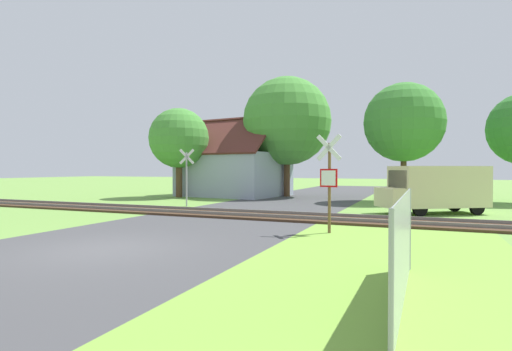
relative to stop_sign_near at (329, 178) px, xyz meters
The scene contains 12 objects.
ground_plane 7.19m from the stop_sign_near, 134.40° to the right, with size 160.00×160.00×0.00m, color #6B9942.
road_asphalt 5.99m from the stop_sign_near, 148.59° to the right, with size 7.90×80.00×0.01m, color #424244.
grass_verge 7.50m from the stop_sign_near, 73.41° to the right, with size 6.00×20.00×0.01m, color #75A83B.
rail_track 6.12m from the stop_sign_near, 146.18° to the left, with size 60.00×2.60×0.22m.
stop_sign_near is the anchor object (origin of this frame).
crossing_sign_far 11.29m from the stop_sign_near, 146.56° to the left, with size 0.85×0.28×3.24m.
house 18.84m from the stop_sign_near, 125.12° to the left, with size 8.49×7.64×6.14m.
tree_center 17.88m from the stop_sign_near, 112.72° to the left, with size 6.72×6.72×9.12m.
tree_right 14.75m from the stop_sign_near, 83.11° to the left, with size 5.05×5.05×7.62m.
tree_left 18.54m from the stop_sign_near, 138.81° to the left, with size 4.41×4.41×6.59m.
mail_truck 8.27m from the stop_sign_near, 65.79° to the left, with size 5.13×4.19×2.24m.
fence_panel 6.90m from the stop_sign_near, 68.13° to the right, with size 0.12×4.58×1.70m.
Camera 1 is at (7.68, -8.01, 2.11)m, focal length 28.00 mm.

